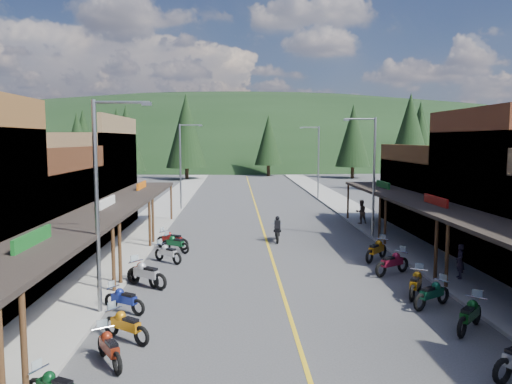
{
  "coord_description": "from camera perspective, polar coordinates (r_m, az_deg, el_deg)",
  "views": [
    {
      "loc": [
        -2.01,
        -24.34,
        6.56
      ],
      "look_at": [
        -0.61,
        9.51,
        3.0
      ],
      "focal_mm": 35.0,
      "sensor_mm": 36.0,
      "label": 1
    }
  ],
  "objects": [
    {
      "name": "bike_west_3",
      "position": [
        15.78,
        -16.42,
        -16.57
      ],
      "size": [
        1.6,
        2.06,
        1.14
      ],
      "primitive_type": null,
      "rotation": [
        0.0,
        0.0,
        0.54
      ],
      "color": "maroon",
      "rests_on": "ground"
    },
    {
      "name": "shop_east_3",
      "position": [
        39.18,
        21.37,
        -0.31
      ],
      "size": [
        10.9,
        10.2,
        6.2
      ],
      "color": "#4C2D16",
      "rests_on": "ground"
    },
    {
      "name": "centerline",
      "position": [
        44.87,
        0.22,
        -2.4
      ],
      "size": [
        0.15,
        90.0,
        0.01
      ],
      "primitive_type": "cube",
      "color": "gold",
      "rests_on": "ground"
    },
    {
      "name": "shop_west_2",
      "position": [
        28.85,
        -26.39,
        -2.66
      ],
      "size": [
        10.9,
        9.0,
        6.2
      ],
      "color": "#3F2111",
      "rests_on": "ground"
    },
    {
      "name": "bike_west_4",
      "position": [
        17.33,
        -14.66,
        -14.37
      ],
      "size": [
        2.05,
        1.79,
        1.17
      ],
      "primitive_type": null,
      "rotation": [
        0.0,
        0.0,
        0.92
      ],
      "color": "#C87A0E",
      "rests_on": "ground"
    },
    {
      "name": "pine_3",
      "position": [
        90.54,
        1.44,
        5.95
      ],
      "size": [
        5.04,
        5.04,
        11.0
      ],
      "color": "black",
      "rests_on": "ground"
    },
    {
      "name": "pine_8",
      "position": [
        67.38,
        -19.72,
        5.15
      ],
      "size": [
        4.48,
        4.48,
        10.0
      ],
      "color": "black",
      "rests_on": "ground"
    },
    {
      "name": "rider_on_bike",
      "position": [
        32.37,
        2.43,
        -4.47
      ],
      "size": [
        0.86,
        2.28,
        1.71
      ],
      "rotation": [
        0.0,
        0.0,
        -0.05
      ],
      "color": "black",
      "rests_on": "ground"
    },
    {
      "name": "shop_west_3",
      "position": [
        37.66,
        -20.59,
        0.98
      ],
      "size": [
        10.9,
        10.2,
        8.2
      ],
      "color": "brown",
      "rests_on": "ground"
    },
    {
      "name": "bike_west_9",
      "position": [
        29.61,
        -9.2,
        -5.73
      ],
      "size": [
        2.04,
        1.76,
        1.16
      ],
      "primitive_type": null,
      "rotation": [
        0.0,
        0.0,
        0.93
      ],
      "color": "#0E4924",
      "rests_on": "ground"
    },
    {
      "name": "ridge_hill",
      "position": [
        159.49,
        -1.66,
        3.64
      ],
      "size": [
        310.0,
        140.0,
        60.0
      ],
      "primitive_type": "ellipsoid",
      "color": "black",
      "rests_on": "ground"
    },
    {
      "name": "pine_11",
      "position": [
        66.12,
        17.18,
        6.28
      ],
      "size": [
        5.82,
        5.82,
        12.4
      ],
      "color": "black",
      "rests_on": "ground"
    },
    {
      "name": "sidewalk_east",
      "position": [
        46.08,
        11.1,
        -2.21
      ],
      "size": [
        3.4,
        94.0,
        0.15
      ],
      "primitive_type": "cube",
      "color": "gray",
      "rests_on": "ground"
    },
    {
      "name": "pine_6",
      "position": [
        100.55,
        26.27,
        5.34
      ],
      "size": [
        5.04,
        5.04,
        11.0
      ],
      "color": "black",
      "rests_on": "ground"
    },
    {
      "name": "bike_east_8",
      "position": [
        28.02,
        13.6,
        -6.33
      ],
      "size": [
        2.1,
        2.25,
        1.32
      ],
      "primitive_type": null,
      "rotation": [
        0.0,
        0.0,
        -0.71
      ],
      "color": "#A7670B",
      "rests_on": "ground"
    },
    {
      "name": "bike_west_10",
      "position": [
        30.5,
        -9.54,
        -5.3
      ],
      "size": [
        2.29,
        1.67,
        1.26
      ],
      "primitive_type": null,
      "rotation": [
        0.0,
        0.0,
        1.09
      ],
      "color": "maroon",
      "rests_on": "ground"
    },
    {
      "name": "sidewalk_west",
      "position": [
        45.31,
        -10.85,
        -2.34
      ],
      "size": [
        3.4,
        94.0,
        0.15
      ],
      "primitive_type": "cube",
      "color": "gray",
      "rests_on": "ground"
    },
    {
      "name": "pedestrian_east_b",
      "position": [
        39.09,
        11.91,
        -2.22
      ],
      "size": [
        1.0,
        0.75,
        1.82
      ],
      "primitive_type": "imported",
      "rotation": [
        0.0,
        0.0,
        3.45
      ],
      "color": "brown",
      "rests_on": "sidewalk_east"
    },
    {
      "name": "pine_1",
      "position": [
        96.87,
        -15.59,
        6.18
      ],
      "size": [
        5.88,
        5.88,
        12.5
      ],
      "color": "black",
      "rests_on": "ground"
    },
    {
      "name": "pine_7",
      "position": [
        104.73,
        -19.13,
        6.04
      ],
      "size": [
        5.88,
        5.88,
        12.5
      ],
      "color": "black",
      "rests_on": "ground"
    },
    {
      "name": "bike_west_8",
      "position": [
        27.26,
        -10.04,
        -6.78
      ],
      "size": [
        1.95,
        1.84,
        1.15
      ],
      "primitive_type": null,
      "rotation": [
        0.0,
        0.0,
        0.85
      ],
      "color": "#AFAEB4",
      "rests_on": "ground"
    },
    {
      "name": "pine_4",
      "position": [
        86.69,
        11.04,
        6.34
      ],
      "size": [
        5.88,
        5.88,
        12.5
      ],
      "color": "black",
      "rests_on": "ground"
    },
    {
      "name": "streetlight_2",
      "position": [
        33.63,
        13.1,
        2.26
      ],
      "size": [
        2.16,
        0.18,
        8.0
      ],
      "color": "gray",
      "rests_on": "ground"
    },
    {
      "name": "pine_9",
      "position": [
        74.06,
        18.27,
        5.56
      ],
      "size": [
        4.93,
        4.93,
        10.8
      ],
      "color": "black",
      "rests_on": "ground"
    },
    {
      "name": "pedestrian_east_a",
      "position": [
        25.14,
        22.29,
        -7.33
      ],
      "size": [
        0.48,
        0.65,
        1.62
      ],
      "primitive_type": "imported",
      "rotation": [
        0.0,
        0.0,
        -1.73
      ],
      "color": "#241D2C",
      "rests_on": "sidewalk_east"
    },
    {
      "name": "pine_2",
      "position": [
        82.74,
        -7.97,
        6.93
      ],
      "size": [
        6.72,
        6.72,
        14.0
      ],
      "color": "black",
      "rests_on": "ground"
    },
    {
      "name": "bike_east_5",
      "position": [
        21.06,
        19.46,
        -10.79
      ],
      "size": [
        2.14,
        1.73,
        1.2
      ],
      "primitive_type": null,
      "rotation": [
        0.0,
        0.0,
        -1.0
      ],
      "color": "#0D422A",
      "rests_on": "ground"
    },
    {
      "name": "streetlight_1",
      "position": [
        46.65,
        -8.47,
        3.35
      ],
      "size": [
        2.16,
        0.18,
        8.0
      ],
      "color": "gray",
      "rests_on": "ground"
    },
    {
      "name": "bike_west_6",
      "position": [
        23.01,
        -12.43,
        -8.99
      ],
      "size": [
        2.34,
        1.99,
        1.33
      ],
      "primitive_type": null,
      "rotation": [
        0.0,
        0.0,
        0.94
      ],
      "color": "#AAAAAF",
      "rests_on": "ground"
    },
    {
      "name": "bike_east_6",
      "position": [
        22.25,
        17.81,
        -9.79
      ],
      "size": [
        1.71,
        2.23,
        1.24
      ],
      "primitive_type": null,
      "rotation": [
        0.0,
        0.0,
        -0.53
      ],
      "color": "#A86A0C",
      "rests_on": "ground"
    },
    {
      "name": "bike_west_5",
      "position": [
        20.0,
        -14.84,
        -11.67
      ],
      "size": [
        2.0,
        1.6,
        1.12
      ],
      "primitive_type": null,
      "rotation": [
        0.0,
        0.0,
        1.01
      ],
      "color": "navy",
      "rests_on": "ground"
    },
    {
      "name": "streetlight_3",
      "position": [
        55.12,
        7.0,
        3.77
      ],
      "size": [
        2.16,
        0.18,
        8.0
      ],
      "color": "gray",
      "rests_on": "ground"
    },
    {
      "name": "pine_10",
      "position": [
        76.04,
        -14.59,
        5.98
      ],
      "size": [
        5.38,
        5.38,
        11.6
      ],
      "color": "black",
      "rests_on": "ground"
    },
    {
      "name": "pine_0",
      "position": [
        94.33,
        -26.25,
        5.34
      ],
      "size": [
        5.04,
        5.04,
        11.0
      ],
      "color": "black",
      "rests_on": "ground"
    },
    {
      "name": "streetlight_0",
      "position": [
        19.11,
        -17.34,
        -0.58
      ],
      "size": [
        2.16,
        0.18,
        8.0
      ],
      "color": "gray",
      "rests_on": "ground"
    },
    {
      "name": "bike_west_7",
      "position": [
        23.39,
        -12.69,
        -8.87
      ],
      "size": [
        1.99,
        2.08,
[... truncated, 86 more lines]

